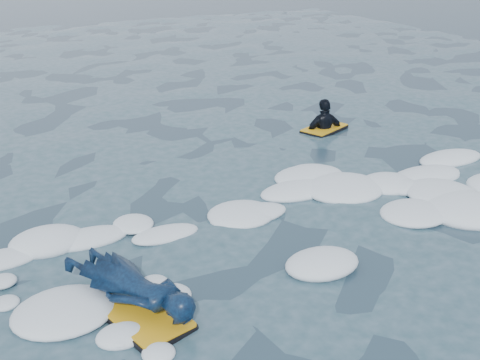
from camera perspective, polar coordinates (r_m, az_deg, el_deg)
name	(u,v)px	position (r m, az deg, el deg)	size (l,w,h in m)	color
ground	(253,272)	(7.12, 1.29, -8.72)	(120.00, 120.00, 0.00)	#172837
foam_band	(216,235)	(7.93, -2.28, -5.26)	(12.00, 3.10, 0.30)	white
prone_woman_unit	(133,288)	(6.50, -10.08, -10.04)	(1.28, 1.86, 0.46)	black
waiting_rider_unit	(324,135)	(12.18, 7.96, 4.24)	(1.13, 0.89, 1.50)	black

